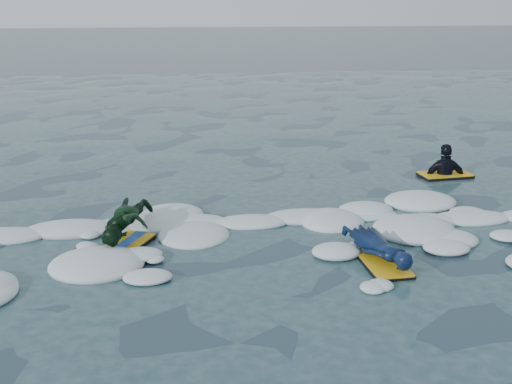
% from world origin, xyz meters
% --- Properties ---
extents(ground, '(120.00, 120.00, 0.00)m').
position_xyz_m(ground, '(0.00, 0.00, 0.00)').
color(ground, '#18273B').
rests_on(ground, ground).
extents(foam_band, '(12.00, 3.10, 0.30)m').
position_xyz_m(foam_band, '(0.00, 1.03, 0.00)').
color(foam_band, white).
rests_on(foam_band, ground).
extents(prone_woman_unit, '(0.87, 1.51, 0.37)m').
position_xyz_m(prone_woman_unit, '(2.09, -0.08, 0.19)').
color(prone_woman_unit, black).
rests_on(prone_woman_unit, ground).
extents(prone_child_unit, '(0.97, 1.47, 0.53)m').
position_xyz_m(prone_child_unit, '(-1.37, 1.02, 0.27)').
color(prone_child_unit, black).
rests_on(prone_child_unit, ground).
extents(waiting_rider_unit, '(1.07, 0.67, 1.52)m').
position_xyz_m(waiting_rider_unit, '(4.59, 3.81, -0.08)').
color(waiting_rider_unit, black).
rests_on(waiting_rider_unit, ground).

